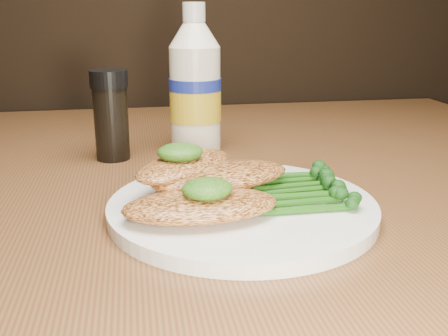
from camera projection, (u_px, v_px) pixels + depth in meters
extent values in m
cylinder|color=white|center=(242.00, 207.00, 0.48)|extent=(0.24, 0.24, 0.01)
ellipsoid|color=#D58643|center=(201.00, 205.00, 0.44)|extent=(0.14, 0.08, 0.02)
ellipsoid|color=#D58643|center=(221.00, 176.00, 0.48)|extent=(0.15, 0.10, 0.02)
ellipsoid|color=#D58643|center=(184.00, 166.00, 0.49)|extent=(0.13, 0.13, 0.02)
ellipsoid|color=#0B3507|center=(207.00, 189.00, 0.43)|extent=(0.05, 0.05, 0.02)
ellipsoid|color=#0B3507|center=(180.00, 152.00, 0.49)|extent=(0.04, 0.04, 0.02)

